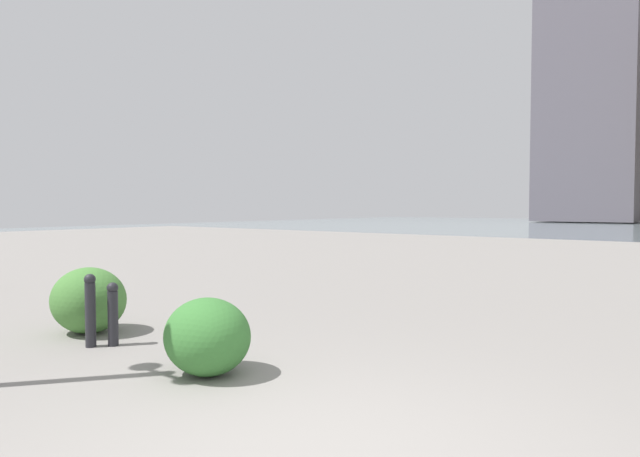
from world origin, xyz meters
name	(u,v)px	position (x,y,z in m)	size (l,w,h in m)	color
building_slab	(592,71)	(10.90, -66.38, 17.47)	(10.49, 11.07, 37.02)	#5B5660
bollard_near	(113,313)	(3.74, -0.88, 0.39)	(0.13, 0.13, 0.75)	#232328
bollard_mid	(90,309)	(3.90, -0.70, 0.45)	(0.13, 0.13, 0.86)	#232328
shrub_low	(89,300)	(4.59, -1.06, 0.43)	(1.01, 0.91, 0.86)	#477F38
shrub_round	(207,336)	(2.01, -0.84, 0.38)	(0.89, 0.80, 0.76)	#387533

